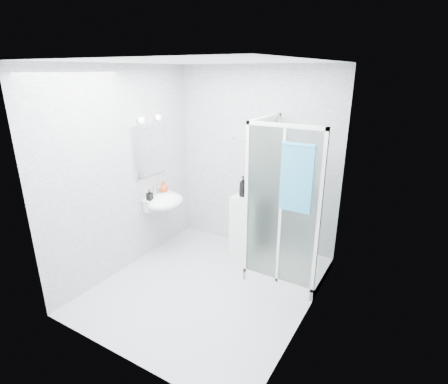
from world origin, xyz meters
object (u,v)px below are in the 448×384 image
Objects in this scene: storage_cabinet at (246,225)px; soap_dispenser_orange at (164,187)px; shower_enclosure at (283,243)px; wall_basin at (164,201)px; shampoo_bottle_a at (243,186)px; hand_towel at (297,176)px; soap_dispenser_black at (150,195)px; shampoo_bottle_b at (251,189)px.

storage_cabinet is 1.30m from soap_dispenser_orange.
soap_dispenser_orange is (-1.77, -0.16, 0.50)m from shower_enclosure.
shampoo_bottle_a is (0.96, 0.54, 0.23)m from wall_basin.
storage_cabinet is 0.59m from shampoo_bottle_a.
storage_cabinet is 1.19× the size of hand_towel.
shower_enclosure is at bearing -17.55° from shampoo_bottle_a.
soap_dispenser_orange is at bearing -174.86° from shower_enclosure.
soap_dispenser_orange is 1.07× the size of soap_dispenser_black.
shampoo_bottle_a is (-0.70, 0.22, 0.58)m from shower_enclosure.
soap_dispenser_black reaches higher than wall_basin.
storage_cabinet is at bearing 20.14° from soap_dispenser_orange.
hand_towel reaches higher than soap_dispenser_black.
shower_enclosure reaches higher than hand_towel.
shampoo_bottle_a reaches higher than soap_dispenser_black.
wall_basin is 1.23m from shampoo_bottle_b.
storage_cabinet is (-0.65, 0.25, -0.01)m from shower_enclosure.
shower_enclosure is 13.07× the size of soap_dispenser_black.
soap_dispenser_black is (-1.98, -0.10, -0.53)m from hand_towel.
hand_towel is at bearing -2.55° from wall_basin.
soap_dispenser_black is (-1.73, -0.51, 0.49)m from shower_enclosure.
storage_cabinet is 0.56m from shampoo_bottle_b.
shower_enclosure reaches higher than shampoo_bottle_b.
shower_enclosure reaches higher than wall_basin.
soap_dispenser_black is (0.04, -0.35, -0.01)m from soap_dispenser_orange.
shampoo_bottle_a reaches higher than storage_cabinet.
hand_towel is (0.90, -0.65, 1.03)m from storage_cabinet.
soap_dispenser_orange reaches higher than storage_cabinet.
soap_dispenser_black is at bearing -142.64° from storage_cabinet.
soap_dispenser_orange reaches higher than wall_basin.
shower_enclosure is 2.26× the size of storage_cabinet.
shampoo_bottle_a reaches higher than shampoo_bottle_b.
shampoo_bottle_b is at bearing 20.10° from shampoo_bottle_a.
wall_basin is at bearing -169.19° from shower_enclosure.
shampoo_bottle_a is 1.30× the size of shampoo_bottle_b.
wall_basin is 2.52× the size of shampoo_bottle_b.
storage_cabinet is 1.52m from hand_towel.
shower_enclosure is 3.57× the size of wall_basin.
hand_towel reaches higher than wall_basin.
soap_dispenser_black is at bearing -82.61° from soap_dispenser_orange.
wall_basin is at bearing -53.07° from soap_dispenser_orange.
hand_towel is at bearing -57.67° from shower_enclosure.
storage_cabinet is 5.38× the size of soap_dispenser_orange.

